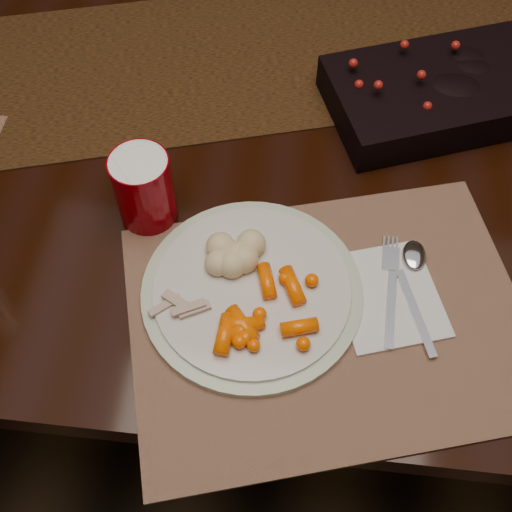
# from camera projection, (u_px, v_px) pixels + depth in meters

# --- Properties ---
(floor) EXTENTS (5.00, 5.00, 0.00)m
(floor) POSITION_uv_depth(u_px,v_px,m) (275.00, 337.00, 1.62)
(floor) COLOR black
(floor) RESTS_ON ground
(dining_table) EXTENTS (1.80, 1.00, 0.75)m
(dining_table) POSITION_uv_depth(u_px,v_px,m) (279.00, 256.00, 1.30)
(dining_table) COLOR black
(dining_table) RESTS_ON floor
(table_runner) EXTENTS (1.78, 0.85, 0.00)m
(table_runner) POSITION_uv_depth(u_px,v_px,m) (265.00, 55.00, 1.07)
(table_runner) COLOR #4A2D05
(table_runner) RESTS_ON dining_table
(centerpiece) EXTENTS (0.42, 0.32, 0.08)m
(centerpiece) POSITION_uv_depth(u_px,v_px,m) (455.00, 85.00, 0.98)
(centerpiece) COLOR black
(centerpiece) RESTS_ON table_runner
(placemat_main) EXTENTS (0.57, 0.49, 0.00)m
(placemat_main) POSITION_uv_depth(u_px,v_px,m) (328.00, 319.00, 0.80)
(placemat_main) COLOR brown
(placemat_main) RESTS_ON dining_table
(dinner_plate) EXTENTS (0.33, 0.33, 0.02)m
(dinner_plate) POSITION_uv_depth(u_px,v_px,m) (252.00, 290.00, 0.81)
(dinner_plate) COLOR silver
(dinner_plate) RESTS_ON placemat_main
(baby_carrots) EXTENTS (0.15, 0.14, 0.02)m
(baby_carrots) POSITION_uv_depth(u_px,v_px,m) (265.00, 306.00, 0.78)
(baby_carrots) COLOR #FE5C00
(baby_carrots) RESTS_ON dinner_plate
(mashed_potatoes) EXTENTS (0.09, 0.08, 0.04)m
(mashed_potatoes) POSITION_uv_depth(u_px,v_px,m) (234.00, 251.00, 0.82)
(mashed_potatoes) COLOR beige
(mashed_potatoes) RESTS_ON dinner_plate
(turkey_shreds) EXTENTS (0.10, 0.09, 0.02)m
(turkey_shreds) POSITION_uv_depth(u_px,v_px,m) (180.00, 300.00, 0.79)
(turkey_shreds) COLOR tan
(turkey_shreds) RESTS_ON dinner_plate
(napkin) EXTENTS (0.16, 0.18, 0.01)m
(napkin) POSITION_uv_depth(u_px,v_px,m) (388.00, 295.00, 0.82)
(napkin) COLOR silver
(napkin) RESTS_ON placemat_main
(fork) EXTENTS (0.03, 0.15, 0.00)m
(fork) POSITION_uv_depth(u_px,v_px,m) (391.00, 295.00, 0.81)
(fork) COLOR silver
(fork) RESTS_ON napkin
(spoon) EXTENTS (0.08, 0.16, 0.00)m
(spoon) POSITION_uv_depth(u_px,v_px,m) (415.00, 294.00, 0.81)
(spoon) COLOR silver
(spoon) RESTS_ON napkin
(red_cup) EXTENTS (0.08, 0.08, 0.11)m
(red_cup) POSITION_uv_depth(u_px,v_px,m) (144.00, 189.00, 0.85)
(red_cup) COLOR #7D0008
(red_cup) RESTS_ON placemat_main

